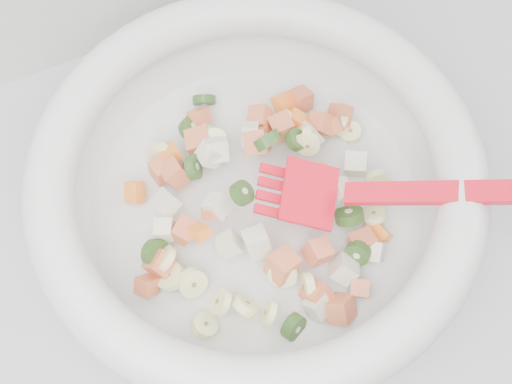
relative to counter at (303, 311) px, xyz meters
name	(u,v)px	position (x,y,z in m)	size (l,w,h in m)	color
counter	(303,311)	(0.00, 0.00, 0.00)	(2.00, 0.60, 0.90)	#A6A7AB
mixing_bowl	(257,185)	(-0.08, 0.02, 0.51)	(0.44, 0.42, 0.14)	silver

